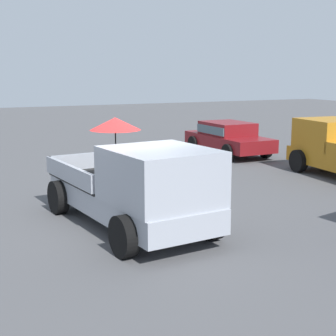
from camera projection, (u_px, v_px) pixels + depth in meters
name	position (u px, v px, depth m)	size (l,w,h in m)	color
ground_plane	(128.00, 225.00, 11.44)	(80.00, 80.00, 0.00)	#4C4C4F
pickup_truck_main	(138.00, 187.00, 10.86)	(5.21, 2.65, 2.36)	black
parked_sedan_near	(228.00, 136.00, 21.05)	(4.31, 2.00, 1.33)	black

